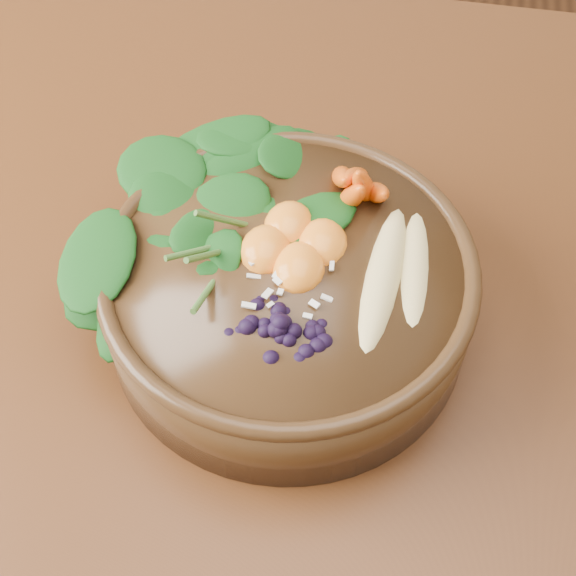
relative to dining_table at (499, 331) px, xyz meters
name	(u,v)px	position (x,y,z in m)	size (l,w,h in m)	color
ground	(418,544)	(0.00, 0.00, -0.66)	(4.00, 4.00, 0.00)	#381E0F
dining_table	(499,331)	(0.00, 0.00, 0.00)	(1.60, 0.90, 0.75)	#331C0C
stoneware_bowl	(288,295)	(-0.21, -0.09, 0.14)	(0.32, 0.32, 0.09)	#412B17
kale_heap	(241,181)	(-0.26, -0.03, 0.20)	(0.21, 0.19, 0.05)	#104B12
carrot_cluster	(369,160)	(-0.16, 0.00, 0.22)	(0.07, 0.07, 0.09)	orange
banana_halves	(401,260)	(-0.12, -0.08, 0.20)	(0.07, 0.18, 0.03)	#E0CC84
mandarin_cluster	(294,233)	(-0.21, -0.07, 0.20)	(0.09, 0.10, 0.04)	orange
blueberry_pile	(281,314)	(-0.20, -0.16, 0.20)	(0.15, 0.11, 0.04)	black
coconut_flakes	(287,282)	(-0.21, -0.11, 0.18)	(0.10, 0.08, 0.01)	white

